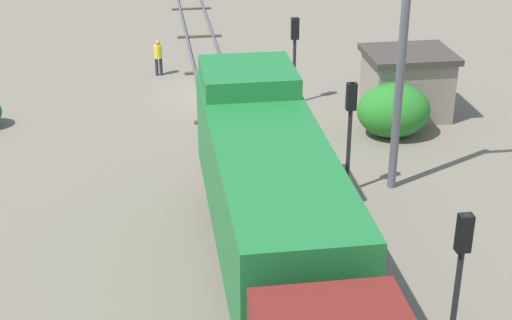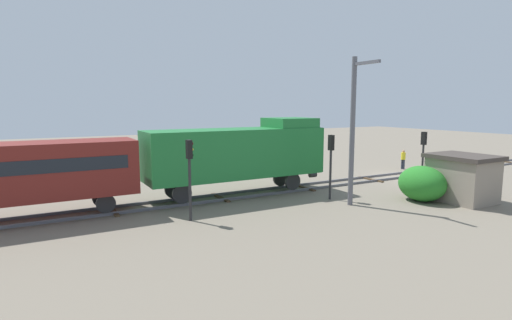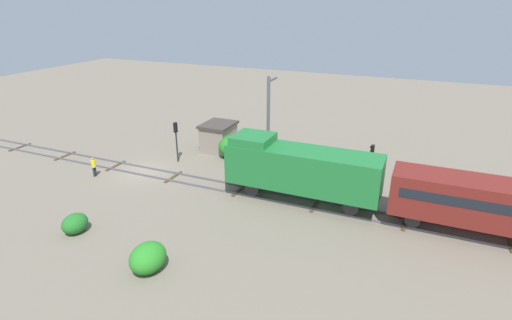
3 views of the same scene
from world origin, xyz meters
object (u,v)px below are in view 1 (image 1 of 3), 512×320
(catenary_mast, at_px, (403,65))
(relay_hut, at_px, (407,83))
(traffic_signal_near, at_px, (295,44))
(worker_near_track, at_px, (158,55))
(locomotive, at_px, (267,182))
(traffic_signal_far, at_px, (460,262))
(traffic_signal_mid, at_px, (350,117))

(catenary_mast, distance_m, relay_hut, 7.34)
(traffic_signal_near, bearing_deg, worker_near_track, -39.36)
(locomotive, relative_size, traffic_signal_far, 2.94)
(traffic_signal_mid, distance_m, traffic_signal_far, 8.81)
(traffic_signal_near, xyz_separation_m, worker_near_track, (5.60, -4.59, -1.63))
(locomotive, xyz_separation_m, catenary_mast, (-5.06, -4.46, 1.56))
(traffic_signal_far, bearing_deg, worker_near_track, -74.61)
(locomotive, distance_m, traffic_signal_mid, 5.51)
(relay_hut, bearing_deg, traffic_signal_mid, 57.31)
(traffic_signal_mid, xyz_separation_m, traffic_signal_far, (-0.20, 8.81, 0.06))
(catenary_mast, xyz_separation_m, relay_hut, (-2.44, -6.26, -2.94))
(traffic_signal_far, xyz_separation_m, relay_hut, (-3.90, -15.20, -1.36))
(locomotive, xyz_separation_m, relay_hut, (-7.50, -10.72, -1.38))
(locomotive, xyz_separation_m, worker_near_track, (2.40, -17.32, -1.78))
(traffic_signal_near, bearing_deg, catenary_mast, 102.69)
(locomotive, height_order, traffic_signal_mid, locomotive)
(worker_near_track, relative_size, catenary_mast, 0.21)
(locomotive, height_order, traffic_signal_far, locomotive)
(traffic_signal_far, xyz_separation_m, worker_near_track, (6.00, -21.79, -1.75))
(traffic_signal_mid, relative_size, relay_hut, 1.10)
(traffic_signal_far, bearing_deg, catenary_mast, -99.28)
(traffic_signal_near, relative_size, traffic_signal_far, 0.95)
(catenary_mast, bearing_deg, locomotive, 41.39)
(catenary_mast, height_order, relay_hut, catenary_mast)
(traffic_signal_far, bearing_deg, locomotive, -51.19)
(traffic_signal_mid, height_order, catenary_mast, catenary_mast)
(traffic_signal_far, bearing_deg, relay_hut, -104.39)
(traffic_signal_near, bearing_deg, traffic_signal_mid, 91.37)
(worker_near_track, bearing_deg, traffic_signal_near, -83.25)
(traffic_signal_near, height_order, traffic_signal_mid, traffic_signal_mid)
(traffic_signal_mid, relative_size, catenary_mast, 0.47)
(traffic_signal_near, height_order, relay_hut, traffic_signal_near)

